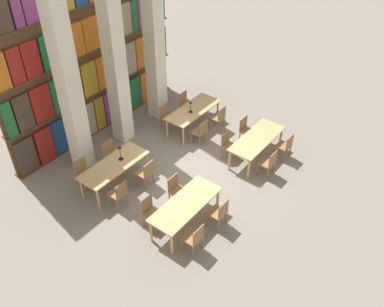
# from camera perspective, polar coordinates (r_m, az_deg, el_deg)

# --- Properties ---
(ground_plane) EXTENTS (40.00, 40.00, 0.00)m
(ground_plane) POSITION_cam_1_polar(r_m,az_deg,el_deg) (12.74, -0.44, -2.14)
(ground_plane) COLOR gray
(bookshelf_bank) EXTENTS (6.66, 0.35, 5.50)m
(bookshelf_bank) POSITION_cam_1_polar(r_m,az_deg,el_deg) (13.52, -13.20, 12.90)
(bookshelf_bank) COLOR brown
(bookshelf_bank) RESTS_ON ground_plane
(pillar_left) EXTENTS (0.49, 0.49, 6.00)m
(pillar_left) POSITION_cam_1_polar(r_m,az_deg,el_deg) (11.73, -16.44, 10.06)
(pillar_left) COLOR silver
(pillar_left) RESTS_ON ground_plane
(pillar_center) EXTENTS (0.49, 0.49, 6.00)m
(pillar_center) POSITION_cam_1_polar(r_m,az_deg,el_deg) (12.67, -10.40, 13.19)
(pillar_center) COLOR silver
(pillar_center) RESTS_ON ground_plane
(pillar_right) EXTENTS (0.49, 0.49, 6.00)m
(pillar_right) POSITION_cam_1_polar(r_m,az_deg,el_deg) (13.76, -5.14, 15.76)
(pillar_right) COLOR silver
(pillar_right) RESTS_ON ground_plane
(reading_table_0) EXTENTS (2.05, 0.82, 0.75)m
(reading_table_0) POSITION_cam_1_polar(r_m,az_deg,el_deg) (10.72, -0.87, -7.00)
(reading_table_0) COLOR tan
(reading_table_0) RESTS_ON ground_plane
(chair_0) EXTENTS (0.42, 0.40, 0.86)m
(chair_0) POSITION_cam_1_polar(r_m,az_deg,el_deg) (10.29, 0.31, -11.19)
(chair_0) COLOR olive
(chair_0) RESTS_ON ground_plane
(chair_1) EXTENTS (0.42, 0.40, 0.86)m
(chair_1) POSITION_cam_1_polar(r_m,az_deg,el_deg) (10.90, -5.55, -7.73)
(chair_1) COLOR olive
(chair_1) RESTS_ON ground_plane
(chair_2) EXTENTS (0.42, 0.40, 0.86)m
(chair_2) POSITION_cam_1_polar(r_m,az_deg,el_deg) (10.85, 3.65, -7.87)
(chair_2) COLOR olive
(chair_2) RESTS_ON ground_plane
(chair_3) EXTENTS (0.42, 0.40, 0.86)m
(chair_3) POSITION_cam_1_polar(r_m,az_deg,el_deg) (11.44, -2.08, -4.79)
(chair_3) COLOR olive
(chair_3) RESTS_ON ground_plane
(reading_table_1) EXTENTS (2.05, 0.82, 0.75)m
(reading_table_1) POSITION_cam_1_polar(r_m,az_deg,el_deg) (12.91, 8.64, 1.74)
(reading_table_1) COLOR tan
(reading_table_1) RESTS_ON ground_plane
(chair_4) EXTENTS (0.42, 0.40, 0.86)m
(chair_4) POSITION_cam_1_polar(r_m,az_deg,el_deg) (12.45, 10.17, -1.22)
(chair_4) COLOR olive
(chair_4) RESTS_ON ground_plane
(chair_5) EXTENTS (0.42, 0.40, 0.86)m
(chair_5) POSITION_cam_1_polar(r_m,az_deg,el_deg) (12.97, 4.86, 1.18)
(chair_5) COLOR olive
(chair_5) RESTS_ON ground_plane
(chair_6) EXTENTS (0.42, 0.40, 0.86)m
(chair_6) POSITION_cam_1_polar(r_m,az_deg,el_deg) (13.19, 12.34, 1.04)
(chair_6) COLOR olive
(chair_6) RESTS_ON ground_plane
(chair_7) EXTENTS (0.42, 0.40, 0.86)m
(chair_7) POSITION_cam_1_polar(r_m,az_deg,el_deg) (13.67, 7.23, 3.22)
(chair_7) COLOR olive
(chair_7) RESTS_ON ground_plane
(reading_table_2) EXTENTS (2.05, 0.82, 0.75)m
(reading_table_2) POSITION_cam_1_polar(r_m,az_deg,el_deg) (12.01, -10.35, -1.75)
(reading_table_2) COLOR tan
(reading_table_2) RESTS_ON ground_plane
(chair_8) EXTENTS (0.42, 0.40, 0.86)m
(chair_8) POSITION_cam_1_polar(r_m,az_deg,el_deg) (11.49, -9.72, -5.24)
(chair_8) COLOR olive
(chair_8) RESTS_ON ground_plane
(chair_9) EXTENTS (0.42, 0.40, 0.86)m
(chair_9) POSITION_cam_1_polar(r_m,az_deg,el_deg) (12.33, -14.24, -2.41)
(chair_9) COLOR olive
(chair_9) RESTS_ON ground_plane
(chair_10) EXTENTS (0.42, 0.40, 0.86)m
(chair_10) POSITION_cam_1_polar(r_m,az_deg,el_deg) (12.00, -6.17, -2.53)
(chair_10) COLOR olive
(chair_10) RESTS_ON ground_plane
(chair_11) EXTENTS (0.42, 0.40, 0.86)m
(chair_11) POSITION_cam_1_polar(r_m,az_deg,el_deg) (12.81, -10.74, 0.01)
(chair_11) COLOR olive
(chair_11) RESTS_ON ground_plane
(desk_lamp_0) EXTENTS (0.14, 0.14, 0.47)m
(desk_lamp_0) POSITION_cam_1_polar(r_m,az_deg,el_deg) (11.90, -9.60, 0.41)
(desk_lamp_0) COLOR black
(desk_lamp_0) RESTS_ON reading_table_2
(reading_table_3) EXTENTS (2.05, 0.82, 0.75)m
(reading_table_3) POSITION_cam_1_polar(r_m,az_deg,el_deg) (14.06, 0.15, 5.65)
(reading_table_3) COLOR tan
(reading_table_3) RESTS_ON ground_plane
(chair_12) EXTENTS (0.42, 0.40, 0.86)m
(chair_12) POSITION_cam_1_polar(r_m,az_deg,el_deg) (13.48, 1.13, 2.98)
(chair_12) COLOR olive
(chair_12) RESTS_ON ground_plane
(chair_13) EXTENTS (0.42, 0.40, 0.86)m
(chair_13) POSITION_cam_1_polar(r_m,az_deg,el_deg) (14.20, -3.38, 4.98)
(chair_13) COLOR olive
(chair_13) RESTS_ON ground_plane
(chair_14) EXTENTS (0.42, 0.40, 0.86)m
(chair_14) POSITION_cam_1_polar(r_m,az_deg,el_deg) (14.16, 3.58, 4.86)
(chair_14) COLOR olive
(chair_14) RESTS_ON ground_plane
(chair_15) EXTENTS (0.42, 0.40, 0.86)m
(chair_15) POSITION_cam_1_polar(r_m,az_deg,el_deg) (14.84, -0.85, 6.69)
(chair_15) COLOR olive
(chair_15) RESTS_ON ground_plane
(desk_lamp_1) EXTENTS (0.14, 0.14, 0.41)m
(desk_lamp_1) POSITION_cam_1_polar(r_m,az_deg,el_deg) (13.72, -0.19, 6.52)
(desk_lamp_1) COLOR black
(desk_lamp_1) RESTS_ON reading_table_3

